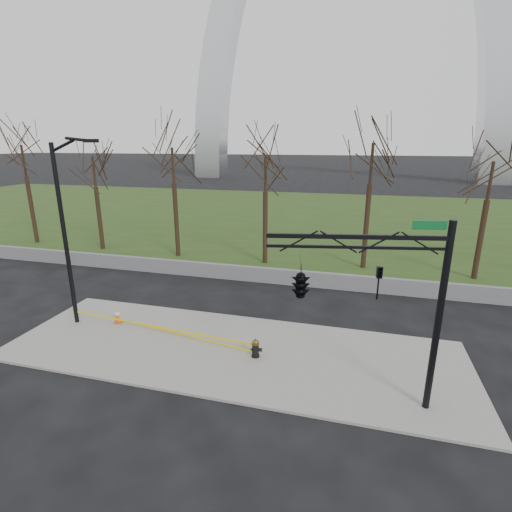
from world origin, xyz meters
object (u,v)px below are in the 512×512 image
(fire_hydrant, at_px, (256,348))
(traffic_cone, at_px, (118,316))
(traffic_signal_mast, at_px, (327,282))
(street_light, at_px, (67,224))

(fire_hydrant, relative_size, traffic_cone, 1.22)
(traffic_signal_mast, bearing_deg, traffic_cone, 150.26)
(fire_hydrant, bearing_deg, traffic_signal_mast, -38.38)
(street_light, bearing_deg, traffic_signal_mast, -9.31)
(fire_hydrant, distance_m, traffic_cone, 6.92)
(fire_hydrant, distance_m, street_light, 9.50)
(traffic_cone, height_order, traffic_signal_mast, traffic_signal_mast)
(fire_hydrant, distance_m, traffic_signal_mast, 5.00)
(traffic_cone, bearing_deg, traffic_signal_mast, -18.80)
(traffic_cone, bearing_deg, fire_hydrant, -9.81)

